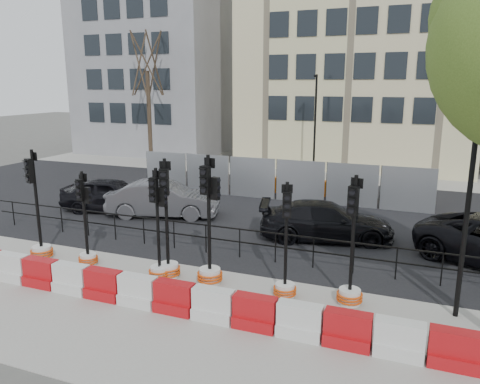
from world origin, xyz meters
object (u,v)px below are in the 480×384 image
at_px(lamp_post_near, 470,187).
at_px(traffic_signal_d, 159,254).
at_px(traffic_signal_a, 40,237).
at_px(traffic_signal_h, 350,279).
at_px(car_c, 326,221).
at_px(car_a, 112,195).

distance_m(lamp_post_near, traffic_signal_d, 8.23).
relative_size(lamp_post_near, traffic_signal_a, 1.69).
bearing_deg(traffic_signal_h, traffic_signal_a, -163.52).
bearing_deg(traffic_signal_a, car_c, 52.26).
bearing_deg(traffic_signal_h, car_a, 169.04).
distance_m(traffic_signal_a, car_a, 5.72).
xyz_separation_m(traffic_signal_h, car_c, (-1.57, 4.83, -0.01)).
bearing_deg(car_c, lamp_post_near, -152.29).
bearing_deg(car_a, traffic_signal_d, -144.44).
distance_m(traffic_signal_h, car_c, 5.08).
bearing_deg(traffic_signal_d, lamp_post_near, 8.73).
xyz_separation_m(traffic_signal_a, traffic_signal_d, (4.39, -0.01, 0.04)).
xyz_separation_m(traffic_signal_d, car_c, (3.75, 5.24, -0.09)).
bearing_deg(lamp_post_near, traffic_signal_h, -173.84).
bearing_deg(traffic_signal_d, car_a, 139.45).
xyz_separation_m(lamp_post_near, car_a, (-13.55, 4.89, -2.47)).
distance_m(lamp_post_near, car_a, 14.61).
height_order(traffic_signal_a, car_c, traffic_signal_a).
distance_m(traffic_signal_d, car_a, 7.99).
xyz_separation_m(traffic_signal_d, car_a, (-5.72, 5.58, -0.03)).
bearing_deg(car_a, car_c, -102.18).
height_order(lamp_post_near, traffic_signal_d, lamp_post_near).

